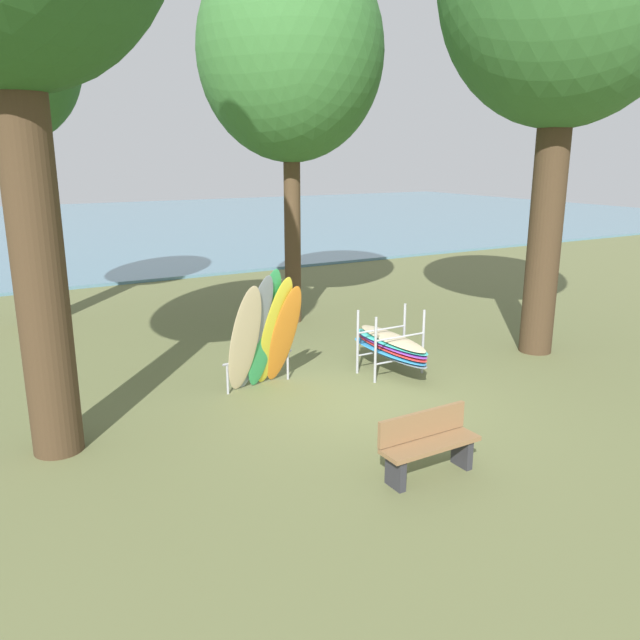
{
  "coord_description": "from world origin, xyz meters",
  "views": [
    {
      "loc": [
        -5.77,
        -8.48,
        4.09
      ],
      "look_at": [
        -0.16,
        1.44,
        1.1
      ],
      "focal_mm": 35.53,
      "sensor_mm": 36.0,
      "label": 1
    }
  ],
  "objects_px": {
    "leaning_board_pile": "(264,335)",
    "park_bench": "(428,443)",
    "tree_mid_behind": "(291,53)",
    "board_storage_rack": "(390,346)",
    "tree_far_left_back": "(6,64)"
  },
  "relations": [
    {
      "from": "tree_mid_behind",
      "to": "park_bench",
      "type": "relative_size",
      "value": 6.26
    },
    {
      "from": "leaning_board_pile",
      "to": "park_bench",
      "type": "bearing_deg",
      "value": -81.22
    },
    {
      "from": "tree_far_left_back",
      "to": "leaning_board_pile",
      "type": "bearing_deg",
      "value": -66.33
    },
    {
      "from": "leaning_board_pile",
      "to": "board_storage_rack",
      "type": "relative_size",
      "value": 1.07
    },
    {
      "from": "tree_mid_behind",
      "to": "park_bench",
      "type": "xyz_separation_m",
      "value": [
        -2.1,
        -7.92,
        -5.87
      ]
    },
    {
      "from": "park_bench",
      "to": "tree_mid_behind",
      "type": "bearing_deg",
      "value": 75.16
    },
    {
      "from": "tree_far_left_back",
      "to": "tree_mid_behind",
      "type": "bearing_deg",
      "value": -26.0
    },
    {
      "from": "leaning_board_pile",
      "to": "board_storage_rack",
      "type": "xyz_separation_m",
      "value": [
        2.51,
        -0.28,
        -0.5
      ]
    },
    {
      "from": "tree_mid_behind",
      "to": "tree_far_left_back",
      "type": "bearing_deg",
      "value": 154.0
    },
    {
      "from": "board_storage_rack",
      "to": "park_bench",
      "type": "height_order",
      "value": "board_storage_rack"
    },
    {
      "from": "tree_mid_behind",
      "to": "park_bench",
      "type": "distance_m",
      "value": 10.08
    },
    {
      "from": "tree_mid_behind",
      "to": "leaning_board_pile",
      "type": "xyz_separation_m",
      "value": [
        -2.68,
        -4.13,
        -5.27
      ]
    },
    {
      "from": "tree_mid_behind",
      "to": "board_storage_rack",
      "type": "bearing_deg",
      "value": -92.26
    },
    {
      "from": "tree_mid_behind",
      "to": "leaning_board_pile",
      "type": "relative_size",
      "value": 3.88
    },
    {
      "from": "tree_far_left_back",
      "to": "leaning_board_pile",
      "type": "relative_size",
      "value": 3.56
    }
  ]
}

